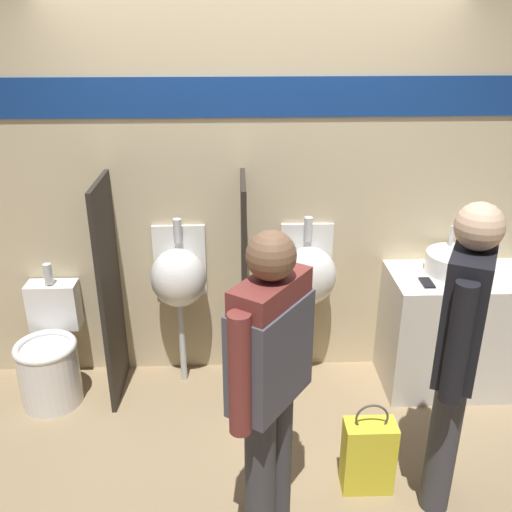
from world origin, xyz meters
name	(u,v)px	position (x,y,z in m)	size (l,w,h in m)	color
ground_plane	(257,414)	(0.00, 0.00, 0.00)	(16.00, 16.00, 0.00)	#997F5B
display_wall	(254,186)	(0.00, 0.60, 1.36)	(3.78, 0.07, 2.70)	beige
sink_counter	(456,331)	(1.36, 0.30, 0.42)	(0.95, 0.53, 0.83)	silver
sink_basin	(456,263)	(1.31, 0.36, 0.90)	(0.39, 0.39, 0.27)	white
cell_phone	(427,283)	(1.08, 0.20, 0.84)	(0.07, 0.14, 0.01)	black
divider_near_counter	(110,293)	(-0.93, 0.31, 0.74)	(0.03, 0.52, 1.49)	#28231E
divider_mid	(244,291)	(-0.07, 0.31, 0.74)	(0.03, 0.52, 1.49)	#28231E
urinal_near_counter	(179,277)	(-0.50, 0.43, 0.79)	(0.37, 0.31, 1.17)	silver
urinal_far	(308,275)	(0.36, 0.43, 0.79)	(0.37, 0.31, 1.17)	silver
toilet	(50,358)	(-1.36, 0.25, 0.30)	(0.40, 0.57, 0.89)	white
person_in_vest	(270,372)	(0.02, -0.86, 0.93)	(0.41, 0.48, 1.61)	#3D3D42
person_with_lanyard	(459,350)	(0.94, -0.69, 0.92)	(0.35, 0.53, 1.66)	#3D3D42
shopping_bag	(368,455)	(0.57, -0.62, 0.22)	(0.27, 0.15, 0.55)	yellow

